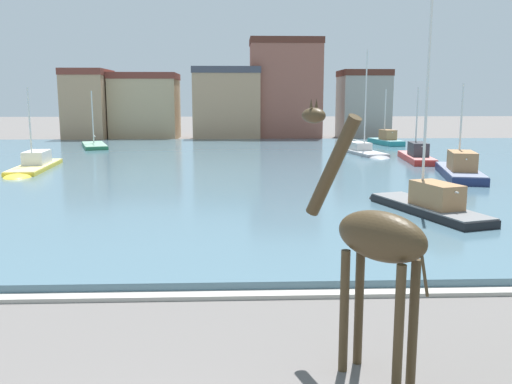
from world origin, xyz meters
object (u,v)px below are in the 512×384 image
object	(u,v)px
giraffe_statue	(374,240)
sailboat_black	(422,206)
sailboat_red	(415,157)
sailboat_grey	(364,153)
sailboat_yellow	(33,168)
sailboat_teal	(384,142)
sailboat_navy	(458,171)
sailboat_green	(94,146)

from	to	relation	value
giraffe_statue	sailboat_black	xyz separation A→B (m)	(5.84, 13.97, -2.16)
sailboat_red	sailboat_grey	bearing A→B (deg)	120.66
giraffe_statue	sailboat_yellow	size ratio (longest dim) A/B	0.58
sailboat_teal	sailboat_navy	world-z (taller)	sailboat_navy
sailboat_yellow	sailboat_black	distance (m)	27.26
sailboat_navy	sailboat_yellow	xyz separation A→B (m)	(-28.82, 4.09, -0.15)
giraffe_statue	sailboat_green	distance (m)	50.70
sailboat_green	giraffe_statue	bearing A→B (deg)	-70.23
sailboat_green	sailboat_yellow	size ratio (longest dim) A/B	0.89
sailboat_grey	sailboat_navy	size ratio (longest dim) A/B	1.03
giraffe_statue	sailboat_teal	bearing A→B (deg)	74.44
giraffe_statue	sailboat_yellow	distance (m)	33.73
sailboat_green	sailboat_navy	bearing A→B (deg)	-37.78
giraffe_statue	sailboat_green	bearing A→B (deg)	109.77
giraffe_statue	sailboat_grey	size ratio (longest dim) A/B	0.57
sailboat_grey	sailboat_teal	distance (m)	11.19
sailboat_teal	sailboat_yellow	bearing A→B (deg)	-146.49
sailboat_navy	sailboat_grey	bearing A→B (deg)	101.58
sailboat_yellow	sailboat_black	bearing A→B (deg)	-33.85
sailboat_teal	sailboat_red	distance (m)	15.36
sailboat_red	giraffe_statue	bearing A→B (deg)	-109.59
sailboat_red	sailboat_black	world-z (taller)	sailboat_black
sailboat_navy	sailboat_black	distance (m)	12.70
giraffe_statue	sailboat_black	bearing A→B (deg)	67.32
sailboat_teal	sailboat_yellow	size ratio (longest dim) A/B	0.70
sailboat_black	sailboat_teal	bearing A→B (deg)	77.40
sailboat_teal	sailboat_black	xyz separation A→B (m)	(-7.92, -35.42, -0.05)
sailboat_red	sailboat_yellow	world-z (taller)	sailboat_red
sailboat_green	sailboat_red	world-z (taller)	sailboat_red
giraffe_statue	sailboat_teal	distance (m)	51.32
sailboat_grey	sailboat_black	size ratio (longest dim) A/B	1.00
sailboat_grey	sailboat_navy	xyz separation A→B (m)	(2.90, -14.14, 0.19)
sailboat_red	sailboat_navy	distance (m)	9.05
sailboat_navy	sailboat_yellow	bearing A→B (deg)	171.92
sailboat_grey	sailboat_green	bearing A→B (deg)	162.15
sailboat_yellow	sailboat_teal	bearing A→B (deg)	33.51
sailboat_yellow	sailboat_navy	bearing A→B (deg)	-8.08
giraffe_statue	sailboat_navy	size ratio (longest dim) A/B	0.58
giraffe_statue	sailboat_teal	world-z (taller)	sailboat_teal
giraffe_statue	sailboat_black	world-z (taller)	sailboat_black
giraffe_statue	sailboat_navy	world-z (taller)	sailboat_navy
sailboat_grey	sailboat_red	world-z (taller)	sailboat_grey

